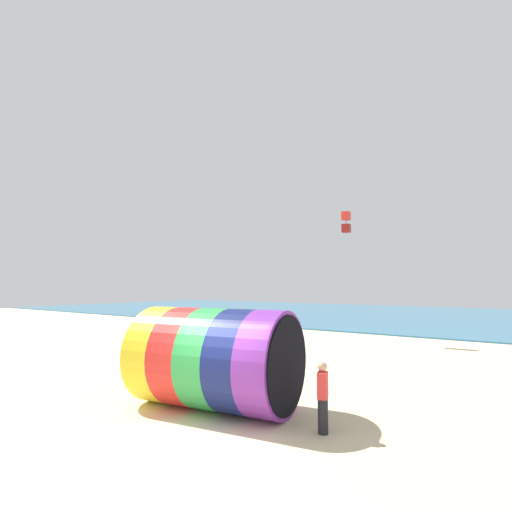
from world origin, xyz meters
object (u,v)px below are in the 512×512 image
(kite_red_box, at_px, (346,222))
(kite_handler, at_px, (323,397))
(bystander_near_water, at_px, (226,324))
(giant_inflatable_tube, at_px, (216,358))

(kite_red_box, bearing_deg, kite_handler, -69.17)
(kite_handler, distance_m, bystander_near_water, 18.10)
(giant_inflatable_tube, height_order, kite_red_box, kite_red_box)
(kite_red_box, bearing_deg, giant_inflatable_tube, -80.96)
(kite_handler, bearing_deg, bystander_near_water, 137.41)
(kite_handler, relative_size, bystander_near_water, 0.99)
(kite_handler, bearing_deg, giant_inflatable_tube, -178.97)
(bystander_near_water, bearing_deg, kite_handler, -42.59)
(giant_inflatable_tube, relative_size, bystander_near_water, 2.91)
(kite_handler, height_order, kite_red_box, kite_red_box)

